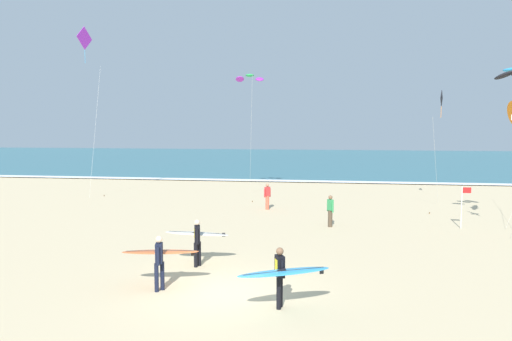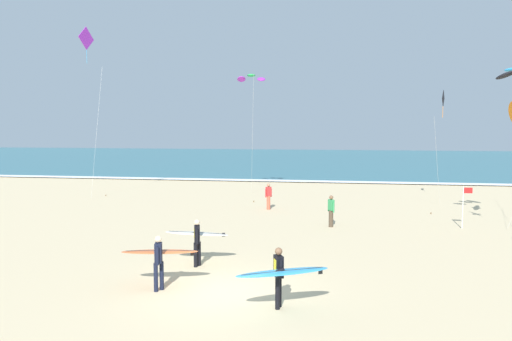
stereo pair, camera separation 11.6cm
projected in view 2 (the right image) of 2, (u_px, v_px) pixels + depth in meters
ground_plane at (223, 292)px, 14.71m from camera, size 160.00×160.00×0.00m
ocean_water at (312, 159)px, 73.25m from camera, size 160.00×60.00×0.08m
shoreline_foam at (297, 181)px, 44.04m from camera, size 160.00×1.49×0.01m
surfer_lead at (159, 255)px, 14.96m from camera, size 2.44×1.14×1.71m
surfer_trailing at (197, 236)px, 17.54m from camera, size 2.37×1.21×1.71m
surfer_third at (281, 273)px, 13.17m from camera, size 2.59×1.58×1.71m
kite_arc_emerald_near at (251, 78)px, 35.85m from camera, size 2.22×5.01×8.86m
kite_diamond_violet_mid at (87, 43)px, 32.63m from camera, size 0.51×2.34×11.67m
kite_diamond_charcoal_high at (443, 103)px, 30.38m from camera, size 1.40×4.03×7.28m
bystander_green_top at (331, 211)px, 24.23m from camera, size 0.33×0.42×1.59m
bystander_red_top at (268, 196)px, 29.31m from camera, size 0.37×0.39×1.59m
lifeguard_flag at (464, 203)px, 23.76m from camera, size 0.45×0.05×2.10m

